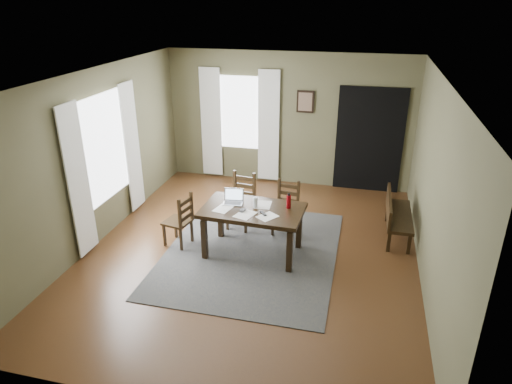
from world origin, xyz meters
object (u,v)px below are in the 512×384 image
(chair_back_right, at_px, (286,208))
(dining_table, at_px, (253,214))
(water_bottle, at_px, (289,201))
(chair_end, at_px, (180,221))
(chair_back_left, at_px, (241,201))
(bench, at_px, (395,213))
(laptop, at_px, (233,199))

(chair_back_right, bearing_deg, dining_table, -107.40)
(chair_back_right, height_order, water_bottle, water_bottle)
(water_bottle, bearing_deg, chair_end, -173.90)
(chair_back_right, bearing_deg, chair_end, -144.43)
(chair_back_left, bearing_deg, water_bottle, -28.51)
(chair_back_left, relative_size, water_bottle, 3.97)
(chair_back_left, xyz_separation_m, chair_back_right, (0.77, -0.02, -0.03))
(dining_table, relative_size, water_bottle, 6.47)
(bench, xyz_separation_m, water_bottle, (-1.62, -0.94, 0.46))
(laptop, xyz_separation_m, water_bottle, (0.86, 0.00, 0.06))
(chair_back_left, xyz_separation_m, laptop, (0.06, -0.68, 0.35))
(chair_end, height_order, water_bottle, water_bottle)
(chair_end, xyz_separation_m, bench, (3.31, 1.12, -0.01))
(laptop, bearing_deg, bench, 14.11)
(laptop, relative_size, water_bottle, 1.37)
(bench, height_order, laptop, laptop)
(chair_end, relative_size, laptop, 2.69)
(water_bottle, bearing_deg, bench, 30.04)
(bench, distance_m, water_bottle, 1.92)
(chair_back_right, bearing_deg, laptop, -130.10)
(bench, bearing_deg, chair_end, 108.64)
(chair_end, bearing_deg, dining_table, 102.97)
(dining_table, xyz_separation_m, chair_back_right, (0.37, 0.80, -0.23))
(chair_back_right, relative_size, bench, 0.71)
(chair_back_left, distance_m, laptop, 0.76)
(laptop, bearing_deg, chair_back_left, 88.69)
(dining_table, distance_m, chair_back_left, 0.94)
(chair_end, xyz_separation_m, laptop, (0.83, 0.18, 0.38))
(bench, xyz_separation_m, laptop, (-2.47, -0.94, 0.40))
(chair_end, bearing_deg, laptop, 113.49)
(chair_end, relative_size, chair_back_right, 0.99)
(chair_back_right, height_order, bench, chair_back_right)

